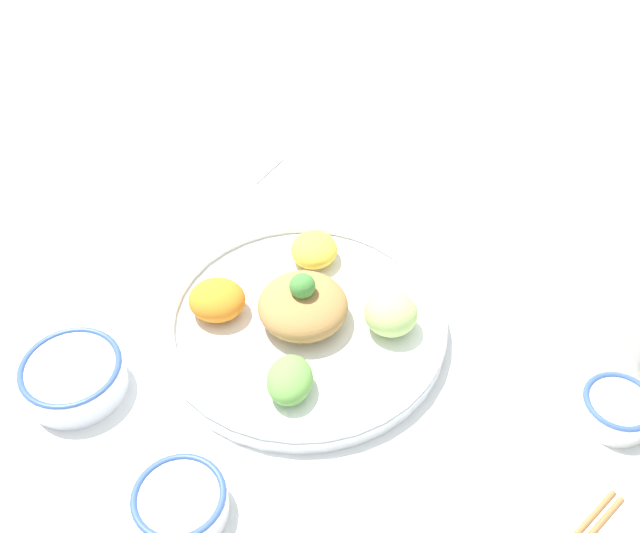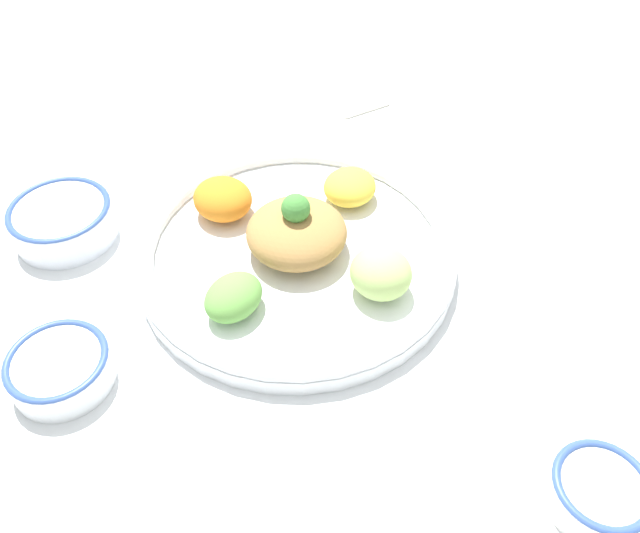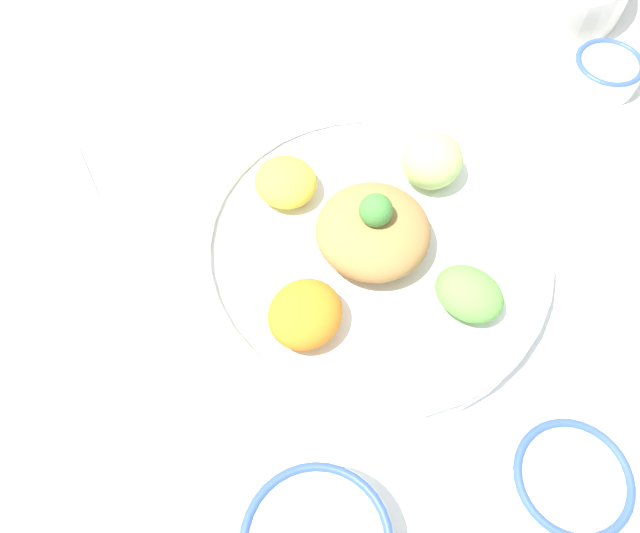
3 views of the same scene
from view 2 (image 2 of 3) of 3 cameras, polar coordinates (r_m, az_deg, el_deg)
The scene contains 6 objects.
ground_plane at distance 0.71m, azimuth -1.77°, elevation -0.92°, with size 2.40×2.40×0.00m, color white.
salad_platter at distance 0.71m, azimuth -2.08°, elevation 1.77°, with size 0.36×0.36×0.10m.
sauce_bowl_red at distance 0.80m, azimuth -22.48°, elevation 3.97°, with size 0.12×0.12×0.04m.
rice_bowl_blue at distance 0.59m, azimuth 24.10°, elevation -18.30°, with size 0.08×0.08×0.04m.
sauce_bowl_dark at distance 0.65m, azimuth -22.69°, elevation -8.53°, with size 0.10×0.10×0.04m.
serving_spoon_main at distance 0.95m, azimuth 2.36°, elevation 13.63°, with size 0.09×0.11×0.01m.
Camera 2 is at (-0.47, -0.09, 0.52)m, focal length 35.00 mm.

